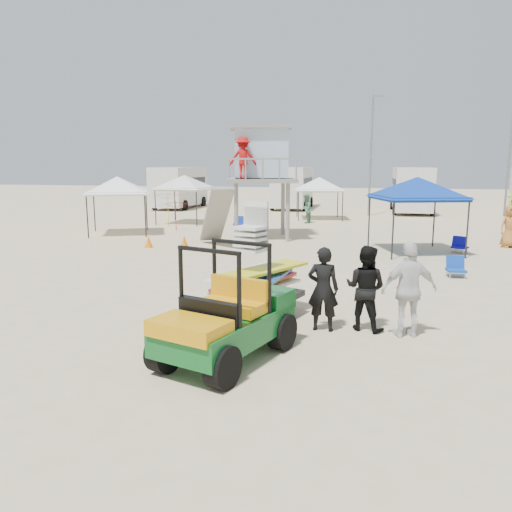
% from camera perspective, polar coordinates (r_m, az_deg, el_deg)
% --- Properties ---
extents(ground, '(140.00, 140.00, 0.00)m').
position_cam_1_polar(ground, '(9.41, -7.17, -10.92)').
color(ground, beige).
rests_on(ground, ground).
extents(utility_cart, '(2.11, 2.96, 2.04)m').
position_cam_1_polar(utility_cart, '(8.71, -3.65, -6.02)').
color(utility_cart, '#0D551E').
rests_on(utility_cart, ground).
extents(surf_trailer, '(2.00, 2.78, 2.32)m').
position_cam_1_polar(surf_trailer, '(10.90, -0.14, -2.68)').
color(surf_trailer, black).
rests_on(surf_trailer, ground).
extents(man_left, '(0.65, 0.43, 1.77)m').
position_cam_1_polar(man_left, '(10.39, 7.68, -3.76)').
color(man_left, black).
rests_on(man_left, ground).
extents(man_mid, '(1.05, 0.93, 1.79)m').
position_cam_1_polar(man_mid, '(10.60, 12.39, -3.59)').
color(man_mid, black).
rests_on(man_mid, ground).
extents(man_right, '(1.22, 0.81, 1.93)m').
position_cam_1_polar(man_right, '(10.37, 17.10, -3.72)').
color(man_right, silver).
rests_on(man_right, ground).
extents(lifeguard_tower, '(3.87, 3.87, 5.04)m').
position_cam_1_polar(lifeguard_tower, '(23.66, 0.40, 11.19)').
color(lifeguard_tower, gray).
rests_on(lifeguard_tower, ground).
extents(canopy_blue, '(3.74, 3.74, 3.37)m').
position_cam_1_polar(canopy_blue, '(20.44, 17.98, 8.19)').
color(canopy_blue, black).
rests_on(canopy_blue, ground).
extents(canopy_white_a, '(3.72, 3.72, 3.26)m').
position_cam_1_polar(canopy_white_a, '(25.86, -15.60, 8.43)').
color(canopy_white_a, black).
rests_on(canopy_white_a, ground).
extents(canopy_white_b, '(2.88, 2.88, 3.25)m').
position_cam_1_polar(canopy_white_b, '(29.90, -8.19, 8.87)').
color(canopy_white_b, black).
rests_on(canopy_white_b, ground).
extents(canopy_white_c, '(3.31, 3.31, 3.07)m').
position_cam_1_polar(canopy_white_c, '(32.33, 7.26, 8.67)').
color(canopy_white_c, black).
rests_on(canopy_white_c, ground).
extents(umbrella_a, '(1.93, 1.96, 1.59)m').
position_cam_1_polar(umbrella_a, '(26.64, -9.19, 4.57)').
color(umbrella_a, '#AF1612').
rests_on(umbrella_a, ground).
extents(umbrella_b, '(2.69, 2.72, 1.97)m').
position_cam_1_polar(umbrella_b, '(28.71, -10.02, 5.34)').
color(umbrella_b, yellow).
rests_on(umbrella_b, ground).
extents(cone_near, '(0.34, 0.34, 0.50)m').
position_cam_1_polar(cone_near, '(21.43, -12.18, 1.63)').
color(cone_near, orange).
rests_on(cone_near, ground).
extents(cone_far, '(0.34, 0.34, 0.50)m').
position_cam_1_polar(cone_far, '(21.20, -8.20, 1.67)').
color(cone_far, orange).
rests_on(cone_far, ground).
extents(beach_chair_a, '(0.65, 0.71, 0.64)m').
position_cam_1_polar(beach_chair_a, '(27.59, -2.05, 3.88)').
color(beach_chair_a, '#0F2DA3').
rests_on(beach_chair_a, ground).
extents(beach_chair_b, '(0.59, 0.63, 0.64)m').
position_cam_1_polar(beach_chair_b, '(16.59, 21.85, -1.15)').
color(beach_chair_b, '#0F3CA5').
rests_on(beach_chair_b, ground).
extents(beach_chair_c, '(0.72, 0.80, 0.64)m').
position_cam_1_polar(beach_chair_c, '(21.30, 22.23, 1.21)').
color(beach_chair_c, '#0E0D95').
rests_on(beach_chair_c, ground).
extents(rv_far_left, '(2.64, 6.80, 3.25)m').
position_cam_1_polar(rv_far_left, '(41.11, -8.75, 7.96)').
color(rv_far_left, silver).
rests_on(rv_far_left, ground).
extents(rv_mid_left, '(2.65, 6.50, 3.25)m').
position_cam_1_polar(rv_mid_left, '(40.21, 4.20, 8.00)').
color(rv_mid_left, silver).
rests_on(rv_mid_left, ground).
extents(rv_mid_right, '(2.64, 7.00, 3.25)m').
position_cam_1_polar(rv_mid_right, '(38.37, 17.37, 7.46)').
color(rv_mid_right, silver).
rests_on(rv_mid_right, ground).
extents(light_pole_left, '(0.14, 0.14, 8.00)m').
position_cam_1_polar(light_pole_left, '(35.23, 12.98, 11.03)').
color(light_pole_left, slate).
rests_on(light_pole_left, ground).
extents(light_pole_right, '(0.14, 0.14, 8.00)m').
position_cam_1_polar(light_pole_right, '(37.81, 26.97, 10.12)').
color(light_pole_right, slate).
rests_on(light_pole_right, ground).
extents(distant_beachgoers, '(13.38, 14.41, 1.78)m').
position_cam_1_polar(distant_beachgoers, '(27.92, 17.30, 4.63)').
color(distant_beachgoers, '#A96C30').
rests_on(distant_beachgoers, ground).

